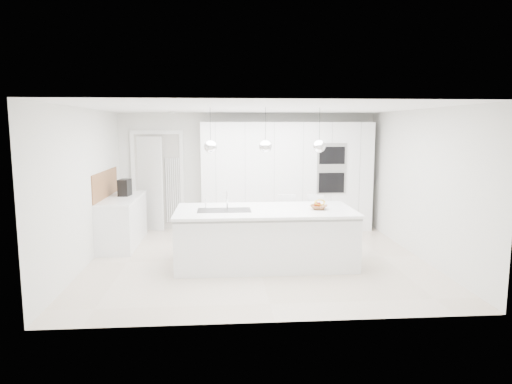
{
  "coord_description": "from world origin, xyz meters",
  "views": [
    {
      "loc": [
        -0.59,
        -7.39,
        2.2
      ],
      "look_at": [
        0.0,
        0.3,
        1.1
      ],
      "focal_mm": 32.0,
      "sensor_mm": 36.0,
      "label": 1
    }
  ],
  "objects": [
    {
      "name": "island_worktop",
      "position": [
        0.1,
        -0.25,
        0.88
      ],
      "size": [
        2.84,
        1.4,
        0.04
      ],
      "primitive_type": "cube",
      "color": "white",
      "rests_on": "island_base"
    },
    {
      "name": "radiator",
      "position": [
        -1.63,
        2.46,
        0.85
      ],
      "size": [
        0.32,
        0.04,
        1.4
      ],
      "primitive_type": null,
      "color": "white",
      "rests_on": "floor"
    },
    {
      "name": "bar_stool_left",
      "position": [
        0.6,
        0.58,
        0.49
      ],
      "size": [
        0.39,
        0.5,
        0.98
      ],
      "primitive_type": null,
      "rotation": [
        0.0,
        0.0,
        -0.16
      ],
      "color": "white",
      "rests_on": "floor"
    },
    {
      "name": "apple_b",
      "position": [
        0.96,
        -0.3,
        0.97
      ],
      "size": [
        0.08,
        0.08,
        0.08
      ],
      "primitive_type": "sphere",
      "color": "#A12710",
      "rests_on": "fruit_bowl"
    },
    {
      "name": "left_worktop",
      "position": [
        -2.45,
        1.2,
        0.88
      ],
      "size": [
        0.62,
        1.82,
        0.04
      ],
      "primitive_type": "cube",
      "color": "white",
      "rests_on": "left_base_cabinets"
    },
    {
      "name": "left_base_cabinets",
      "position": [
        -2.45,
        1.2,
        0.43
      ],
      "size": [
        0.6,
        1.8,
        0.86
      ],
      "primitive_type": "cube",
      "color": "white",
      "rests_on": "floor"
    },
    {
      "name": "fruit_bowl",
      "position": [
        0.96,
        -0.33,
        0.93
      ],
      "size": [
        0.36,
        0.36,
        0.07
      ],
      "primitive_type": "imported",
      "rotation": [
        0.0,
        0.0,
        -0.41
      ],
      "color": "#8F5E37",
      "rests_on": "island_worktop"
    },
    {
      "name": "doorway_frame",
      "position": [
        -1.95,
        2.47,
        1.02
      ],
      "size": [
        1.11,
        0.08,
        2.13
      ],
      "primitive_type": null,
      "color": "white",
      "rests_on": "floor"
    },
    {
      "name": "oven_stack",
      "position": [
        1.7,
        1.89,
        1.35
      ],
      "size": [
        0.62,
        0.04,
        1.05
      ],
      "primitive_type": null,
      "color": "#A5A5A8",
      "rests_on": "tall_cabinets"
    },
    {
      "name": "wall_left",
      "position": [
        -2.75,
        0.0,
        1.25
      ],
      "size": [
        0.0,
        5.0,
        5.0
      ],
      "primitive_type": "plane",
      "rotation": [
        1.57,
        0.0,
        1.57
      ],
      "color": "silver",
      "rests_on": "ground"
    },
    {
      "name": "hallway_door",
      "position": [
        -2.2,
        2.42,
        1.0
      ],
      "size": [
        0.76,
        0.38,
        2.0
      ],
      "primitive_type": "cube",
      "rotation": [
        0.0,
        0.0,
        -0.44
      ],
      "color": "white",
      "rests_on": "floor"
    },
    {
      "name": "island_sink",
      "position": [
        -0.55,
        -0.3,
        0.82
      ],
      "size": [
        0.84,
        0.44,
        0.18
      ],
      "primitive_type": null,
      "color": "#3F3F42",
      "rests_on": "island_worktop"
    },
    {
      "name": "island_base",
      "position": [
        0.1,
        -0.3,
        0.43
      ],
      "size": [
        2.8,
        1.2,
        0.86
      ],
      "primitive_type": "cube",
      "color": "white",
      "rests_on": "floor"
    },
    {
      "name": "ceiling",
      "position": [
        0.0,
        0.0,
        2.5
      ],
      "size": [
        5.5,
        5.5,
        0.0
      ],
      "primitive_type": "plane",
      "rotation": [
        3.14,
        0.0,
        0.0
      ],
      "color": "white",
      "rests_on": "wall_back"
    },
    {
      "name": "espresso_machine",
      "position": [
        -2.43,
        1.39,
        1.06
      ],
      "size": [
        0.23,
        0.32,
        0.32
      ],
      "primitive_type": "cube",
      "rotation": [
        0.0,
        0.0,
        -0.13
      ],
      "color": "black",
      "rests_on": "left_worktop"
    },
    {
      "name": "oak_backsplash",
      "position": [
        -2.74,
        1.2,
        1.15
      ],
      "size": [
        0.02,
        1.8,
        0.5
      ],
      "primitive_type": "cube",
      "color": "#8F5E37",
      "rests_on": "wall_left"
    },
    {
      "name": "floor",
      "position": [
        0.0,
        0.0,
        0.0
      ],
      "size": [
        5.5,
        5.5,
        0.0
      ],
      "primitive_type": "plane",
      "color": "beige",
      "rests_on": "ground"
    },
    {
      "name": "tall_cabinets",
      "position": [
        0.8,
        2.2,
        1.15
      ],
      "size": [
        3.6,
        0.6,
        2.3
      ],
      "primitive_type": "cube",
      "color": "white",
      "rests_on": "floor"
    },
    {
      "name": "pendant_mid",
      "position": [
        0.1,
        -0.3,
        1.9
      ],
      "size": [
        0.2,
        0.2,
        0.2
      ],
      "primitive_type": "sphere",
      "color": "white",
      "rests_on": "ceiling"
    },
    {
      "name": "wall_back",
      "position": [
        0.0,
        2.5,
        1.25
      ],
      "size": [
        5.5,
        0.0,
        5.5
      ],
      "primitive_type": "plane",
      "rotation": [
        1.57,
        0.0,
        0.0
      ],
      "color": "silver",
      "rests_on": "ground"
    },
    {
      "name": "island_tap",
      "position": [
        -0.5,
        -0.1,
        1.05
      ],
      "size": [
        0.02,
        0.02,
        0.3
      ],
      "primitive_type": "cylinder",
      "color": "white",
      "rests_on": "island_worktop"
    },
    {
      "name": "apple_a",
      "position": [
        0.92,
        -0.32,
        0.97
      ],
      "size": [
        0.09,
        0.09,
        0.09
      ],
      "primitive_type": "sphere",
      "color": "#A12710",
      "rests_on": "fruit_bowl"
    },
    {
      "name": "banana_bunch",
      "position": [
        0.97,
        -0.33,
        1.01
      ],
      "size": [
        0.23,
        0.16,
        0.2
      ],
      "primitive_type": "torus",
      "rotation": [
        1.22,
        0.0,
        0.35
      ],
      "color": "gold",
      "rests_on": "fruit_bowl"
    },
    {
      "name": "pendant_right",
      "position": [
        0.95,
        -0.3,
        1.9
      ],
      "size": [
        0.2,
        0.2,
        0.2
      ],
      "primitive_type": "sphere",
      "color": "white",
      "rests_on": "ceiling"
    },
    {
      "name": "pendant_left",
      "position": [
        -0.75,
        -0.3,
        1.9
      ],
      "size": [
        0.2,
        0.2,
        0.2
      ],
      "primitive_type": "sphere",
      "color": "white",
      "rests_on": "ceiling"
    },
    {
      "name": "bar_stool_right",
      "position": [
        1.12,
        0.55,
        0.49
      ],
      "size": [
        0.45,
        0.53,
        0.97
      ],
      "primitive_type": null,
      "rotation": [
        0.0,
        0.0,
        -0.34
      ],
      "color": "white",
      "rests_on": "floor"
    }
  ]
}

